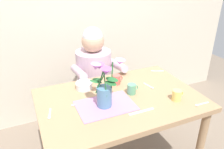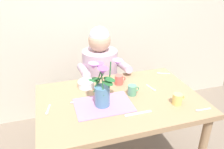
# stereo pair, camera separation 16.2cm
# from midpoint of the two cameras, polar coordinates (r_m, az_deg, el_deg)

# --- Properties ---
(wood_panel_backdrop) EXTENTS (4.00, 0.10, 2.50)m
(wood_panel_backdrop) POSITION_cam_midpoint_polar(r_m,az_deg,el_deg) (2.45, -4.20, 16.99)
(wood_panel_backdrop) COLOR beige
(wood_panel_backdrop) RESTS_ON ground_plane
(dining_table) EXTENTS (1.20, 0.80, 0.74)m
(dining_table) POSITION_cam_midpoint_polar(r_m,az_deg,el_deg) (1.73, 4.62, -8.86)
(dining_table) COLOR #9E7A56
(dining_table) RESTS_ON ground_plane
(seated_person) EXTENTS (0.45, 0.47, 1.14)m
(seated_person) POSITION_cam_midpoint_polar(r_m,az_deg,el_deg) (2.27, -0.89, -2.04)
(seated_person) COLOR #4C4C56
(seated_person) RESTS_ON ground_plane
(striped_placemat) EXTENTS (0.40, 0.28, 0.00)m
(striped_placemat) POSITION_cam_midpoint_polar(r_m,az_deg,el_deg) (1.59, 0.75, -7.86)
(striped_placemat) COLOR #B275A3
(striped_placemat) RESTS_ON dining_table
(flower_vase) EXTENTS (0.25, 0.25, 0.35)m
(flower_vase) POSITION_cam_midpoint_polar(r_m,az_deg,el_deg) (1.51, 0.55, -3.30)
(flower_vase) COLOR teal
(flower_vase) RESTS_ON dining_table
(ceramic_bowl) EXTENTS (0.14, 0.14, 0.06)m
(ceramic_bowl) POSITION_cam_midpoint_polar(r_m,az_deg,el_deg) (1.81, -4.07, -2.42)
(ceramic_bowl) COLOR white
(ceramic_bowl) RESTS_ON dining_table
(dinner_knife) EXTENTS (0.19, 0.02, 0.00)m
(dinner_knife) POSITION_cam_midpoint_polar(r_m,az_deg,el_deg) (1.53, 9.76, -9.84)
(dinner_knife) COLOR silver
(dinner_knife) RESTS_ON dining_table
(tea_cup) EXTENTS (0.09, 0.07, 0.08)m
(tea_cup) POSITION_cam_midpoint_polar(r_m,az_deg,el_deg) (1.85, 4.31, -1.41)
(tea_cup) COLOR #CC564C
(tea_cup) RESTS_ON dining_table
(ceramic_mug) EXTENTS (0.09, 0.07, 0.08)m
(ceramic_mug) POSITION_cam_midpoint_polar(r_m,az_deg,el_deg) (1.68, 19.06, -6.00)
(ceramic_mug) COLOR #E5C666
(ceramic_mug) RESTS_ON dining_table
(coffee_cup) EXTENTS (0.09, 0.07, 0.08)m
(coffee_cup) POSITION_cam_midpoint_polar(r_m,az_deg,el_deg) (1.71, 7.91, -4.01)
(coffee_cup) COLOR #569970
(coffee_cup) RESTS_ON dining_table
(spoon_0) EXTENTS (0.04, 0.12, 0.01)m
(spoon_0) POSITION_cam_midpoint_polar(r_m,az_deg,el_deg) (1.83, 12.79, -3.62)
(spoon_0) COLOR silver
(spoon_0) RESTS_ON dining_table
(spoon_1) EXTENTS (0.12, 0.02, 0.01)m
(spoon_1) POSITION_cam_midpoint_polar(r_m,az_deg,el_deg) (1.69, 24.33, -8.31)
(spoon_1) COLOR silver
(spoon_1) RESTS_ON dining_table
(spoon_2) EXTENTS (0.12, 0.02, 0.01)m
(spoon_2) POSITION_cam_midpoint_polar(r_m,az_deg,el_deg) (1.63, -6.47, -7.08)
(spoon_2) COLOR silver
(spoon_2) RESTS_ON dining_table
(spoon_3) EXTENTS (0.12, 0.06, 0.01)m
(spoon_3) POSITION_cam_midpoint_polar(r_m,az_deg,el_deg) (2.11, 14.61, 0.29)
(spoon_3) COLOR silver
(spoon_3) RESTS_ON dining_table
(spoon_4) EXTENTS (0.04, 0.12, 0.01)m
(spoon_4) POSITION_cam_midpoint_polar(r_m,az_deg,el_deg) (1.57, -13.28, -9.14)
(spoon_4) COLOR silver
(spoon_4) RESTS_ON dining_table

